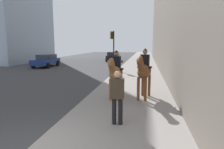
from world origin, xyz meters
The scene contains 6 objects.
mounted_horse_near centered at (5.04, -1.43, 1.34)m, with size 2.15×0.67×2.24m.
mounted_horse_far centered at (5.19, -2.71, 1.43)m, with size 2.14×0.85×2.33m.
pedestrian_greeting centered at (2.06, -1.94, 1.10)m, with size 0.26×0.40×1.70m.
car_near_lane centered at (26.18, 2.17, 0.76)m, with size 4.03×2.08×1.44m.
car_mid_lane centered at (17.32, 8.62, 0.76)m, with size 4.29×2.04×1.44m.
traffic_light_near_curb centered at (14.96, 0.37, 2.58)m, with size 0.20×0.44×3.85m.
Camera 1 is at (-3.79, -2.77, 2.63)m, focal length 31.47 mm.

